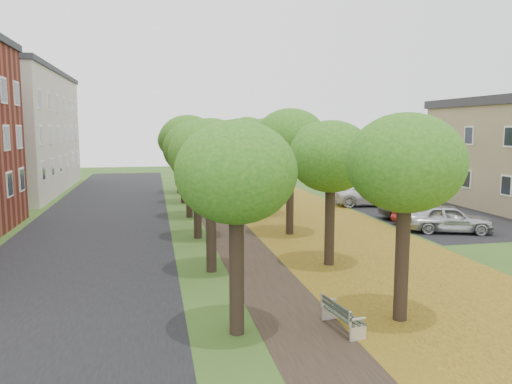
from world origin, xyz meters
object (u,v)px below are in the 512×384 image
car_white (372,195)px  car_silver (449,218)px  bench (341,315)px  car_grey (420,207)px  car_red (425,213)px

car_white → car_silver: bearing=-171.3°
bench → car_silver: size_ratio=0.39×
car_grey → car_white: car_white is taller
car_silver → car_grey: (0.62, 4.02, -0.03)m
bench → car_silver: bearing=-51.6°
bench → car_silver: (10.34, 11.06, 0.34)m
bench → car_silver: car_silver is taller
car_grey → car_white: 5.54m
bench → car_red: (10.34, 13.44, 0.21)m
bench → car_grey: bearing=-44.6°
bench → car_grey: car_grey is taller
car_silver → car_grey: size_ratio=0.89×
car_grey → bench: bearing=146.7°
car_silver → bench: bearing=155.5°
car_silver → car_red: size_ratio=1.17×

